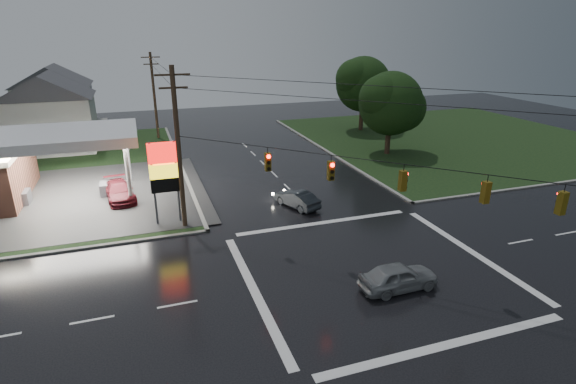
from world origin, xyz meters
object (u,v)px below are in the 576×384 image
object	(u,v)px
utility_pole_nw	(178,148)
car_north	(297,199)
tree_ne_near	(392,104)
utility_pole_n	(154,95)
car_pump	(119,191)
pylon_sign	(164,170)
house_near	(50,111)
car_crossing	(398,277)
tree_ne_far	(364,84)
house_far	(55,97)

from	to	relation	value
utility_pole_nw	car_north	distance (m)	10.10
tree_ne_near	car_north	distance (m)	19.50
utility_pole_n	car_pump	distance (m)	22.40
pylon_sign	utility_pole_n	size ratio (longest dim) A/B	0.57
utility_pole_nw	house_near	size ratio (longest dim) A/B	1.00
utility_pole_nw	tree_ne_near	distance (m)	26.74
house_near	car_crossing	xyz separation A→B (m)	(21.27, -38.31, -3.67)
tree_ne_far	car_north	world-z (taller)	tree_ne_far
utility_pole_nw	house_near	bearing A→B (deg)	113.37
car_north	car_crossing	size ratio (longest dim) A/B	0.95
pylon_sign	car_crossing	distance (m)	17.09
tree_ne_near	pylon_sign	bearing A→B (deg)	-154.99
pylon_sign	utility_pole_n	world-z (taller)	utility_pole_n
car_pump	utility_pole_n	bearing A→B (deg)	69.64
house_near	house_far	bearing A→B (deg)	94.76
house_far	car_pump	xyz separation A→B (m)	(8.08, -31.45, -3.67)
pylon_sign	tree_ne_near	bearing A→B (deg)	25.01
house_near	tree_ne_far	distance (m)	38.19
house_near	car_pump	xyz separation A→B (m)	(7.08, -19.45, -3.67)
utility_pole_nw	tree_ne_far	size ratio (longest dim) A/B	1.12
utility_pole_nw	tree_ne_far	xyz separation A→B (m)	(26.65, 24.49, 0.46)
tree_ne_near	tree_ne_far	bearing A→B (deg)	75.93
car_north	car_pump	world-z (taller)	car_pump
utility_pole_nw	car_crossing	bearing A→B (deg)	-50.28
house_near	car_north	xyz separation A→B (m)	(20.15, -25.54, -3.73)
house_far	car_pump	size ratio (longest dim) A/B	2.18
house_far	tree_ne_far	distance (m)	41.57
tree_ne_near	car_pump	world-z (taller)	tree_ne_near
pylon_sign	car_pump	size ratio (longest dim) A/B	1.18
tree_ne_near	car_pump	bearing A→B (deg)	-169.00
car_pump	tree_ne_near	bearing A→B (deg)	2.16
utility_pole_n	car_pump	bearing A→B (deg)	-101.52
car_pump	car_north	bearing A→B (deg)	-33.81
utility_pole_nw	utility_pole_n	distance (m)	28.50
car_north	car_pump	bearing A→B (deg)	-46.36
car_north	house_far	bearing A→B (deg)	-81.99
car_crossing	tree_ne_far	bearing A→B (deg)	-25.90
car_crossing	car_pump	distance (m)	23.60
utility_pole_n	utility_pole_nw	bearing A→B (deg)	-90.00
utility_pole_nw	house_far	distance (m)	40.48
house_near	tree_ne_near	xyz separation A→B (m)	(35.09, -14.01, 1.16)
car_north	car_crossing	xyz separation A→B (m)	(1.12, -12.78, 0.06)
car_north	car_pump	distance (m)	14.42
utility_pole_n	tree_ne_far	world-z (taller)	utility_pole_n
house_near	tree_ne_near	bearing A→B (deg)	-21.76
tree_ne_near	utility_pole_n	bearing A→B (deg)	145.90
utility_pole_n	car_pump	world-z (taller)	utility_pole_n
car_crossing	car_pump	world-z (taller)	car_pump
car_north	car_crossing	bearing A→B (deg)	73.60
house_far	car_north	xyz separation A→B (m)	(21.15, -37.54, -3.73)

